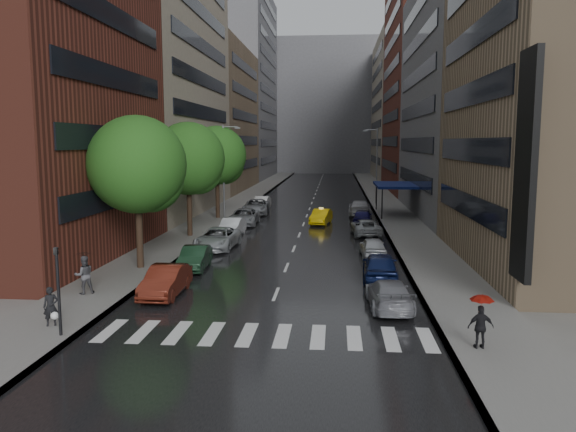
# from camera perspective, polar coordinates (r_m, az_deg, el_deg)

# --- Properties ---
(ground) EXTENTS (220.00, 220.00, 0.00)m
(ground) POSITION_cam_1_polar(r_m,az_deg,el_deg) (24.48, -2.25, -10.43)
(ground) COLOR gray
(ground) RESTS_ON ground
(road) EXTENTS (14.00, 140.00, 0.01)m
(road) POSITION_cam_1_polar(r_m,az_deg,el_deg) (73.55, 2.57, 1.66)
(road) COLOR black
(road) RESTS_ON ground
(sidewalk_left) EXTENTS (4.00, 140.00, 0.15)m
(sidewalk_left) POSITION_cam_1_polar(r_m,az_deg,el_deg) (74.44, -4.37, 1.77)
(sidewalk_left) COLOR gray
(sidewalk_left) RESTS_ON ground
(sidewalk_right) EXTENTS (4.00, 140.00, 0.15)m
(sidewalk_right) POSITION_cam_1_polar(r_m,az_deg,el_deg) (73.73, 9.58, 1.63)
(sidewalk_right) COLOR gray
(sidewalk_right) RESTS_ON ground
(crosswalk) EXTENTS (13.15, 2.80, 0.01)m
(crosswalk) POSITION_cam_1_polar(r_m,az_deg,el_deg) (22.58, -2.37, -11.98)
(crosswalk) COLOR silver
(crosswalk) RESTS_ON ground
(buildings_left) EXTENTS (8.00, 108.00, 38.00)m
(buildings_left) POSITION_cam_1_polar(r_m,az_deg,el_deg) (84.25, -7.64, 13.24)
(buildings_left) COLOR maroon
(buildings_left) RESTS_ON ground
(buildings_right) EXTENTS (8.05, 109.10, 36.00)m
(buildings_right) POSITION_cam_1_polar(r_m,az_deg,el_deg) (81.06, 13.76, 12.64)
(buildings_right) COLOR #937A5B
(buildings_right) RESTS_ON ground
(building_far) EXTENTS (40.00, 14.00, 32.00)m
(building_far) POSITION_cam_1_polar(r_m,az_deg,el_deg) (141.38, 3.75, 10.97)
(building_far) COLOR slate
(building_far) RESTS_ON ground
(tree_near) EXTENTS (5.71, 5.71, 9.10)m
(tree_near) POSITION_cam_1_polar(r_m,az_deg,el_deg) (33.85, -15.09, 5.05)
(tree_near) COLOR #382619
(tree_near) RESTS_ON ground
(tree_mid) EXTENTS (5.71, 5.71, 9.10)m
(tree_mid) POSITION_cam_1_polar(r_m,az_deg,el_deg) (44.76, -10.09, 5.75)
(tree_mid) COLOR #382619
(tree_mid) RESTS_ON ground
(tree_far) EXTENTS (5.71, 5.71, 9.11)m
(tree_far) POSITION_cam_1_polar(r_m,az_deg,el_deg) (55.10, -7.24, 6.12)
(tree_far) COLOR #382619
(tree_far) RESTS_ON ground
(taxi) EXTENTS (2.14, 4.40, 1.39)m
(taxi) POSITION_cam_1_polar(r_m,az_deg,el_deg) (51.86, 3.38, -0.06)
(taxi) COLOR yellow
(taxi) RESTS_ON ground
(parked_cars_left) EXTENTS (2.83, 40.59, 1.55)m
(parked_cars_left) POSITION_cam_1_polar(r_m,az_deg,el_deg) (47.46, -5.28, -0.73)
(parked_cars_left) COLOR #5B1D12
(parked_cars_left) RESTS_ON ground
(parked_cars_right) EXTENTS (2.56, 37.66, 1.60)m
(parked_cars_right) POSITION_cam_1_polar(r_m,az_deg,el_deg) (43.25, 8.10, -1.60)
(parked_cars_right) COLOR gray
(parked_cars_right) RESTS_ON ground
(ped_bag_walker) EXTENTS (0.70, 0.57, 1.59)m
(ped_bag_walker) POSITION_cam_1_polar(r_m,az_deg,el_deg) (24.89, -22.93, -8.53)
(ped_bag_walker) COLOR black
(ped_bag_walker) RESTS_ON sidewalk_left
(ped_black_umbrella) EXTENTS (1.16, 1.10, 2.09)m
(ped_black_umbrella) POSITION_cam_1_polar(r_m,az_deg,el_deg) (29.27, -20.03, -5.10)
(ped_black_umbrella) COLOR #4D4C51
(ped_black_umbrella) RESTS_ON sidewalk_left
(ped_red_umbrella) EXTENTS (0.96, 0.82, 2.01)m
(ped_red_umbrella) POSITION_cam_1_polar(r_m,az_deg,el_deg) (21.60, 19.03, -9.62)
(ped_red_umbrella) COLOR black
(ped_red_umbrella) RESTS_ON sidewalk_right
(traffic_light) EXTENTS (0.18, 0.15, 3.45)m
(traffic_light) POSITION_cam_1_polar(r_m,az_deg,el_deg) (23.25, -22.32, -6.28)
(traffic_light) COLOR black
(traffic_light) RESTS_ON sidewalk_left
(street_lamp_left) EXTENTS (1.74, 0.22, 9.00)m
(street_lamp_left) POSITION_cam_1_polar(r_m,az_deg,el_deg) (54.22, -6.47, 4.69)
(street_lamp_left) COLOR gray
(street_lamp_left) RESTS_ON sidewalk_left
(street_lamp_right) EXTENTS (1.74, 0.22, 9.00)m
(street_lamp_right) POSITION_cam_1_polar(r_m,az_deg,el_deg) (68.32, 8.93, 5.23)
(street_lamp_right) COLOR gray
(street_lamp_right) RESTS_ON sidewalk_right
(awning) EXTENTS (4.00, 8.00, 3.12)m
(awning) POSITION_cam_1_polar(r_m,az_deg,el_deg) (58.58, 10.81, 3.10)
(awning) COLOR navy
(awning) RESTS_ON sidewalk_right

